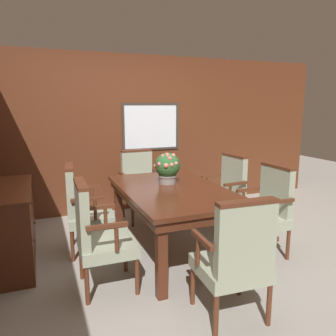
% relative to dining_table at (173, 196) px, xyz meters
% --- Properties ---
extents(ground_plane, '(14.00, 14.00, 0.00)m').
position_rel_dining_table_xyz_m(ground_plane, '(-0.09, -0.12, -0.68)').
color(ground_plane, '#A39E93').
extents(wall_back, '(7.20, 0.08, 2.45)m').
position_rel_dining_table_xyz_m(wall_back, '(-0.09, 1.81, 0.55)').
color(wall_back, '#5B2D19').
rests_on(wall_back, ground_plane).
extents(dining_table, '(1.09, 1.80, 0.77)m').
position_rel_dining_table_xyz_m(dining_table, '(0.00, 0.00, 0.00)').
color(dining_table, '#4C2314').
rests_on(dining_table, ground_plane).
extents(chair_right_near, '(0.51, 0.57, 1.02)m').
position_rel_dining_table_xyz_m(chair_right_near, '(0.97, -0.40, -0.14)').
color(chair_right_near, '#562B19').
rests_on(chair_right_near, ground_plane).
extents(chair_left_near, '(0.51, 0.57, 1.02)m').
position_rel_dining_table_xyz_m(chair_left_near, '(-0.92, -0.43, -0.14)').
color(chair_left_near, '#562B19').
rests_on(chair_left_near, ground_plane).
extents(chair_head_far, '(0.58, 0.53, 1.02)m').
position_rel_dining_table_xyz_m(chair_head_far, '(0.00, 1.29, -0.14)').
color(chair_head_far, '#562B19').
rests_on(chair_head_far, ground_plane).
extents(chair_right_far, '(0.54, 0.59, 1.02)m').
position_rel_dining_table_xyz_m(chair_right_far, '(0.96, 0.44, -0.14)').
color(chair_right_far, '#562B19').
rests_on(chair_right_far, ground_plane).
extents(chair_left_far, '(0.55, 0.60, 1.02)m').
position_rel_dining_table_xyz_m(chair_left_far, '(-0.94, 0.42, -0.14)').
color(chair_left_far, '#562B19').
rests_on(chair_left_far, ground_plane).
extents(chair_head_near, '(0.59, 0.53, 1.02)m').
position_rel_dining_table_xyz_m(chair_head_near, '(-0.02, -1.30, -0.14)').
color(chair_head_near, '#562B19').
rests_on(chair_head_near, ground_plane).
extents(potted_plant, '(0.30, 0.31, 0.37)m').
position_rel_dining_table_xyz_m(potted_plant, '(0.03, 0.23, 0.29)').
color(potted_plant, gray).
rests_on(potted_plant, dining_table).
extents(sideboard_cabinet, '(0.54, 1.26, 0.84)m').
position_rel_dining_table_xyz_m(sideboard_cabinet, '(-1.73, 0.41, -0.26)').
color(sideboard_cabinet, '#512816').
rests_on(sideboard_cabinet, ground_plane).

